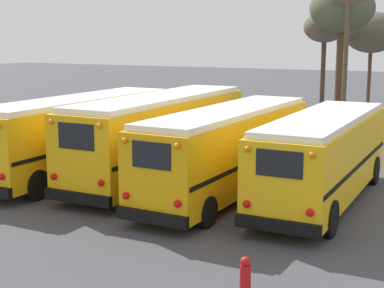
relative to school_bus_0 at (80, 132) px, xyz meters
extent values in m
plane|color=#424247|center=(4.98, -0.34, -1.74)|extent=(160.00, 160.00, 0.00)
cube|color=#EAAA0F|center=(0.00, 0.02, -0.06)|extent=(2.68, 10.41, 2.61)
cube|color=white|center=(0.00, 0.02, 1.34)|extent=(2.48, 9.99, 0.20)
sphere|color=red|center=(0.75, -5.23, -0.65)|extent=(0.22, 0.22, 0.22)
cube|color=black|center=(-1.21, 0.05, -0.26)|extent=(0.31, 10.14, 0.14)
cube|color=black|center=(1.21, -0.02, -0.26)|extent=(0.31, 10.14, 0.14)
cylinder|color=black|center=(-1.00, 3.92, -1.20)|extent=(0.31, 1.09, 1.08)
cylinder|color=black|center=(1.23, 3.86, -1.20)|extent=(0.31, 1.09, 1.08)
cylinder|color=black|center=(1.00, -3.89, -1.20)|extent=(0.31, 1.09, 1.08)
cube|color=#EAAA0F|center=(3.32, 0.84, 0.00)|extent=(2.63, 10.71, 2.79)
cube|color=white|center=(3.32, 0.84, 1.49)|extent=(2.43, 10.28, 0.20)
cube|color=black|center=(3.25, -4.54, -1.21)|extent=(2.55, 0.23, 0.36)
cube|color=black|center=(3.25, -4.52, 0.77)|extent=(1.37, 0.05, 0.84)
sphere|color=red|center=(2.31, -4.54, -0.63)|extent=(0.22, 0.22, 0.22)
sphere|color=orange|center=(2.31, -4.54, 1.17)|extent=(0.18, 0.18, 0.18)
sphere|color=red|center=(4.19, -4.56, -0.63)|extent=(0.22, 0.22, 0.22)
sphere|color=orange|center=(4.19, -4.56, 1.17)|extent=(0.18, 0.18, 0.18)
cube|color=black|center=(2.06, 0.85, -0.21)|extent=(0.16, 10.46, 0.14)
cube|color=black|center=(4.58, 0.82, -0.21)|extent=(0.16, 10.46, 0.14)
cylinder|color=black|center=(2.20, 4.89, -1.24)|extent=(0.29, 1.01, 1.00)
cylinder|color=black|center=(4.54, 4.86, -1.24)|extent=(0.29, 1.01, 1.00)
cylinder|color=black|center=(2.10, -3.19, -1.24)|extent=(0.29, 1.01, 1.00)
cylinder|color=black|center=(4.44, -3.22, -1.24)|extent=(0.29, 1.01, 1.00)
cube|color=#E5A00C|center=(6.64, -0.13, -0.13)|extent=(2.79, 10.29, 2.56)
cube|color=white|center=(6.64, -0.13, 1.25)|extent=(2.58, 9.88, 0.20)
cube|color=black|center=(6.40, -5.27, -1.23)|extent=(2.37, 0.31, 0.36)
cube|color=black|center=(6.40, -5.24, 0.58)|extent=(1.28, 0.09, 0.77)
sphere|color=red|center=(5.53, -5.24, -0.70)|extent=(0.22, 0.22, 0.22)
sphere|color=orange|center=(5.53, -5.24, 0.93)|extent=(0.18, 0.18, 0.18)
sphere|color=red|center=(7.27, -5.31, -0.70)|extent=(0.22, 0.22, 0.22)
sphere|color=orange|center=(7.27, -5.31, 0.93)|extent=(0.18, 0.18, 0.18)
cube|color=black|center=(5.47, -0.08, -0.32)|extent=(0.48, 9.99, 0.14)
cube|color=black|center=(7.81, -0.18, -0.32)|extent=(0.48, 9.99, 0.14)
cylinder|color=black|center=(5.73, 3.71, -1.26)|extent=(0.32, 0.97, 0.96)
cylinder|color=black|center=(7.89, 3.61, -1.26)|extent=(0.32, 0.97, 0.96)
cylinder|color=black|center=(5.38, -3.88, -1.26)|extent=(0.32, 0.97, 0.96)
cylinder|color=black|center=(7.54, -3.98, -1.26)|extent=(0.32, 0.97, 0.96)
cube|color=yellow|center=(9.95, 0.25, -0.15)|extent=(2.50, 9.47, 2.44)
cube|color=white|center=(9.95, 0.25, 1.17)|extent=(2.30, 9.09, 0.20)
cube|color=black|center=(9.90, -4.51, -1.19)|extent=(2.43, 0.23, 0.36)
cube|color=black|center=(9.90, -4.48, 0.52)|extent=(1.31, 0.05, 0.73)
sphere|color=red|center=(9.00, -4.51, -0.70)|extent=(0.22, 0.22, 0.22)
sphere|color=orange|center=(9.00, -4.51, 0.85)|extent=(0.18, 0.18, 0.18)
sphere|color=red|center=(10.79, -4.53, -0.70)|extent=(0.22, 0.22, 0.22)
sphere|color=orange|center=(10.79, -4.53, 0.85)|extent=(0.18, 0.18, 0.18)
cube|color=black|center=(8.75, 0.26, -0.33)|extent=(0.14, 9.25, 0.14)
cube|color=black|center=(11.16, 0.23, -0.33)|extent=(0.14, 9.25, 0.14)
cylinder|color=black|center=(8.88, 3.68, -1.21)|extent=(0.29, 1.08, 1.08)
cylinder|color=black|center=(11.11, 3.65, -1.21)|extent=(0.29, 1.08, 1.08)
cylinder|color=black|center=(8.80, -3.16, -1.21)|extent=(0.29, 1.08, 1.08)
cylinder|color=black|center=(11.02, -3.18, -1.21)|extent=(0.29, 1.08, 1.08)
cylinder|color=brown|center=(7.79, 13.49, 2.50)|extent=(0.26, 0.26, 8.49)
cube|color=brown|center=(7.79, 13.49, 5.72)|extent=(1.80, 0.14, 0.14)
cylinder|color=#473323|center=(5.51, 17.88, 1.00)|extent=(0.30, 0.30, 5.48)
ellipsoid|color=#5B5447|center=(5.51, 17.88, 4.45)|extent=(2.61, 2.61, 1.96)
cylinder|color=#473323|center=(7.04, 15.52, 1.34)|extent=(0.44, 0.44, 6.17)
ellipsoid|color=#4C563D|center=(7.04, 15.52, 5.45)|extent=(3.71, 3.71, 2.78)
cylinder|color=brown|center=(7.92, 20.53, 0.70)|extent=(0.24, 0.24, 4.89)
ellipsoid|color=#5B5447|center=(7.92, 20.53, 4.12)|extent=(3.54, 3.54, 2.65)
cylinder|color=#939399|center=(-4.00, 7.67, -1.04)|extent=(0.06, 0.06, 1.40)
cylinder|color=#939399|center=(-1.43, 7.67, -1.04)|extent=(0.06, 0.06, 1.40)
cylinder|color=#939399|center=(1.13, 7.67, -1.04)|extent=(0.06, 0.06, 1.40)
cylinder|color=#939399|center=(3.69, 7.67, -1.04)|extent=(0.06, 0.06, 1.40)
cylinder|color=#939399|center=(6.26, 7.67, -1.04)|extent=(0.06, 0.06, 1.40)
cylinder|color=#939399|center=(8.82, 7.67, -1.04)|extent=(0.06, 0.06, 1.40)
cylinder|color=#939399|center=(4.98, 7.67, -0.34)|extent=(17.95, 0.04, 0.04)
cylinder|color=#B21414|center=(10.39, -8.17, -1.32)|extent=(0.24, 0.24, 0.85)
sphere|color=#B21414|center=(10.39, -8.17, -0.82)|extent=(0.23, 0.23, 0.23)
camera|label=1|loc=(14.57, -19.22, 3.87)|focal=55.00mm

